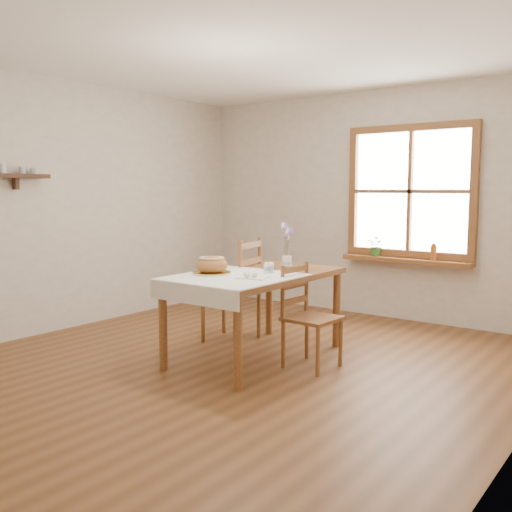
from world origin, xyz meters
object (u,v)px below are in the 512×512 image
(dining_table, at_px, (256,283))
(chair_right, at_px, (312,317))
(chair_left, at_px, (231,289))
(bread_plate, at_px, (212,273))
(flower_vase, at_px, (287,262))

(dining_table, xyz_separation_m, chair_right, (0.54, 0.06, -0.24))
(chair_left, distance_m, bread_plate, 0.76)
(dining_table, relative_size, chair_right, 1.87)
(dining_table, xyz_separation_m, chair_left, (-0.55, 0.33, -0.16))
(chair_right, relative_size, bread_plate, 2.69)
(dining_table, bearing_deg, chair_left, 149.27)
(dining_table, height_order, flower_vase, flower_vase)
(chair_right, height_order, flower_vase, chair_right)
(chair_left, xyz_separation_m, bread_plate, (0.32, -0.64, 0.27))
(chair_left, bearing_deg, flower_vase, 96.71)
(chair_left, xyz_separation_m, chair_right, (1.09, -0.27, -0.08))
(dining_table, distance_m, flower_vase, 0.51)
(dining_table, xyz_separation_m, bread_plate, (-0.23, -0.32, 0.10))
(chair_left, distance_m, chair_right, 1.12)
(chair_left, height_order, flower_vase, chair_left)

